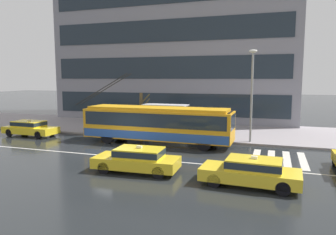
# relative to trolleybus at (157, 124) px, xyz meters

# --- Properties ---
(ground_plane) EXTENTS (160.00, 160.00, 0.00)m
(ground_plane) POSITION_rel_trolleybus_xyz_m (-1.68, -3.26, -1.51)
(ground_plane) COLOR #212426
(sidewalk_slab) EXTENTS (80.00, 10.00, 0.14)m
(sidewalk_slab) POSITION_rel_trolleybus_xyz_m (-1.68, 6.60, -1.44)
(sidewalk_slab) COLOR gray
(sidewalk_slab) RESTS_ON ground_plane
(crosswalk_stripe_edge_near) EXTENTS (0.44, 4.40, 0.01)m
(crosswalk_stripe_edge_near) POSITION_rel_trolleybus_xyz_m (7.18, -1.83, -1.51)
(crosswalk_stripe_edge_near) COLOR beige
(crosswalk_stripe_edge_near) RESTS_ON ground_plane
(crosswalk_stripe_inner_a) EXTENTS (0.44, 4.40, 0.01)m
(crosswalk_stripe_inner_a) POSITION_rel_trolleybus_xyz_m (8.08, -1.83, -1.51)
(crosswalk_stripe_inner_a) COLOR beige
(crosswalk_stripe_inner_a) RESTS_ON ground_plane
(crosswalk_stripe_center) EXTENTS (0.44, 4.40, 0.01)m
(crosswalk_stripe_center) POSITION_rel_trolleybus_xyz_m (8.98, -1.83, -1.51)
(crosswalk_stripe_center) COLOR beige
(crosswalk_stripe_center) RESTS_ON ground_plane
(crosswalk_stripe_inner_b) EXTENTS (0.44, 4.40, 0.01)m
(crosswalk_stripe_inner_b) POSITION_rel_trolleybus_xyz_m (9.88, -1.83, -1.51)
(crosswalk_stripe_inner_b) COLOR beige
(crosswalk_stripe_inner_b) RESTS_ON ground_plane
(lane_centre_line) EXTENTS (72.00, 0.14, 0.01)m
(lane_centre_line) POSITION_rel_trolleybus_xyz_m (-1.68, -4.46, -1.51)
(lane_centre_line) COLOR silver
(lane_centre_line) RESTS_ON ground_plane
(trolleybus) EXTENTS (12.38, 2.63, 5.22)m
(trolleybus) POSITION_rel_trolleybus_xyz_m (0.00, 0.00, 0.00)
(trolleybus) COLOR orange
(trolleybus) RESTS_ON ground_plane
(taxi_queued_behind_bus) EXTENTS (4.65, 1.96, 1.39)m
(taxi_queued_behind_bus) POSITION_rel_trolleybus_xyz_m (-11.32, -0.37, -0.81)
(taxi_queued_behind_bus) COLOR yellow
(taxi_queued_behind_bus) RESTS_ON ground_plane
(taxi_oncoming_near) EXTENTS (4.50, 2.03, 1.39)m
(taxi_oncoming_near) POSITION_rel_trolleybus_xyz_m (1.49, -6.98, -0.81)
(taxi_oncoming_near) COLOR yellow
(taxi_oncoming_near) RESTS_ON ground_plane
(taxi_oncoming_far) EXTENTS (4.51, 2.05, 1.39)m
(taxi_oncoming_far) POSITION_rel_trolleybus_xyz_m (7.27, -7.33, -0.81)
(taxi_oncoming_far) COLOR yellow
(taxi_oncoming_far) RESTS_ON ground_plane
(bus_shelter) EXTENTS (3.72, 1.51, 2.53)m
(bus_shelter) POSITION_rel_trolleybus_xyz_m (-0.43, 3.28, 0.48)
(bus_shelter) COLOR gray
(bus_shelter) RESTS_ON sidewalk_slab
(pedestrian_at_shelter) EXTENTS (1.47, 1.47, 1.94)m
(pedestrian_at_shelter) POSITION_rel_trolleybus_xyz_m (-4.68, 4.07, 0.23)
(pedestrian_at_shelter) COLOR #2E254D
(pedestrian_at_shelter) RESTS_ON sidewalk_slab
(pedestrian_approaching_curb) EXTENTS (1.14, 1.14, 2.04)m
(pedestrian_approaching_curb) POSITION_rel_trolleybus_xyz_m (3.34, 3.52, 0.25)
(pedestrian_approaching_curb) COLOR black
(pedestrian_approaching_curb) RESTS_ON sidewalk_slab
(street_lamp) EXTENTS (0.60, 0.32, 6.75)m
(street_lamp) POSITION_rel_trolleybus_xyz_m (6.53, 2.25, 2.62)
(street_lamp) COLOR gray
(street_lamp) RESTS_ON sidewalk_slab
(street_tree_bare) EXTENTS (1.32, 1.28, 3.39)m
(street_tree_bare) POSITION_rel_trolleybus_xyz_m (-3.14, 4.39, 0.50)
(street_tree_bare) COLOR brown
(street_tree_bare) RESTS_ON sidewalk_slab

